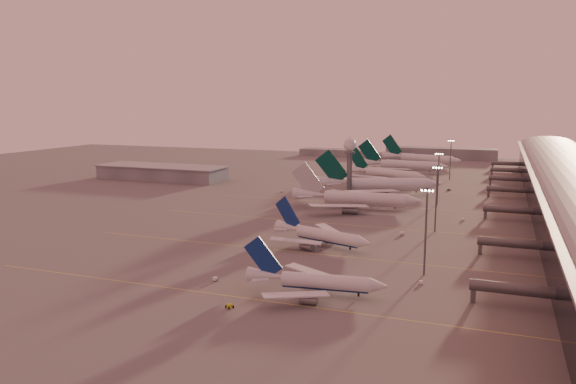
% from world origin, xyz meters
% --- Properties ---
extents(ground, '(700.00, 700.00, 0.00)m').
position_xyz_m(ground, '(0.00, 0.00, 0.00)').
color(ground, '#504E4E').
rests_on(ground, ground).
extents(taxiway_markings, '(180.00, 185.25, 0.02)m').
position_xyz_m(taxiway_markings, '(30.00, 56.00, 0.01)').
color(taxiway_markings, '#E3DA50').
rests_on(taxiway_markings, ground).
extents(terminal, '(57.00, 362.00, 23.04)m').
position_xyz_m(terminal, '(107.88, 110.09, 10.52)').
color(terminal, black).
rests_on(terminal, ground).
extents(hangar, '(82.00, 27.00, 8.50)m').
position_xyz_m(hangar, '(-120.00, 140.00, 4.32)').
color(hangar, slate).
rests_on(hangar, ground).
extents(radar_tower, '(6.40, 6.40, 31.10)m').
position_xyz_m(radar_tower, '(5.00, 120.00, 20.95)').
color(radar_tower, '#52555A').
rests_on(radar_tower, ground).
extents(mast_a, '(3.60, 0.56, 25.00)m').
position_xyz_m(mast_a, '(58.00, 0.00, 13.74)').
color(mast_a, '#52555A').
rests_on(mast_a, ground).
extents(mast_b, '(3.60, 0.56, 25.00)m').
position_xyz_m(mast_b, '(55.00, 55.00, 13.74)').
color(mast_b, '#52555A').
rests_on(mast_b, ground).
extents(mast_c, '(3.60, 0.56, 25.00)m').
position_xyz_m(mast_c, '(50.00, 110.00, 13.74)').
color(mast_c, '#52555A').
rests_on(mast_c, ground).
extents(mast_d, '(3.60, 0.56, 25.00)m').
position_xyz_m(mast_d, '(48.00, 200.00, 13.74)').
color(mast_d, '#52555A').
rests_on(mast_d, ground).
extents(distant_horizon, '(165.00, 37.50, 9.00)m').
position_xyz_m(distant_horizon, '(2.62, 325.14, 3.89)').
color(distant_horizon, slate).
rests_on(distant_horizon, ground).
extents(narrowbody_near, '(36.82, 29.25, 14.41)m').
position_xyz_m(narrowbody_near, '(34.32, -26.45, 2.92)').
color(narrowbody_near, silver).
rests_on(narrowbody_near, ground).
extents(narrowbody_mid, '(37.88, 29.73, 15.33)m').
position_xyz_m(narrowbody_mid, '(21.22, 20.24, 3.10)').
color(narrowbody_mid, silver).
rests_on(narrowbody_mid, ground).
extents(widebody_white, '(58.97, 47.07, 20.74)m').
position_xyz_m(widebody_white, '(16.71, 87.41, 3.60)').
color(widebody_white, silver).
rests_on(widebody_white, ground).
extents(greentail_a, '(62.50, 49.62, 23.62)m').
position_xyz_m(greentail_a, '(18.57, 129.40, 4.17)').
color(greentail_a, silver).
rests_on(greentail_a, ground).
extents(greentail_b, '(51.41, 40.82, 19.45)m').
position_xyz_m(greentail_b, '(12.28, 180.93, 3.43)').
color(greentail_b, silver).
rests_on(greentail_b, ground).
extents(greentail_c, '(60.99, 49.24, 22.15)m').
position_xyz_m(greentail_c, '(15.29, 223.67, 3.91)').
color(greentail_c, silver).
rests_on(greentail_c, ground).
extents(greentail_d, '(61.09, 48.72, 22.64)m').
position_xyz_m(greentail_d, '(21.07, 270.50, 4.00)').
color(greentail_d, silver).
rests_on(greentail_d, ground).
extents(gsv_truck_a, '(5.54, 2.14, 2.24)m').
position_xyz_m(gsv_truck_a, '(5.92, -25.83, 1.14)').
color(gsv_truck_a, silver).
rests_on(gsv_truck_a, ground).
extents(gsv_tug_near, '(3.41, 3.98, 0.98)m').
position_xyz_m(gsv_tug_near, '(18.24, -42.59, 0.50)').
color(gsv_tug_near, yellow).
rests_on(gsv_tug_near, ground).
extents(gsv_catering_a, '(4.75, 2.54, 3.76)m').
position_xyz_m(gsv_catering_a, '(58.49, -8.70, 1.88)').
color(gsv_catering_a, silver).
rests_on(gsv_catering_a, ground).
extents(gsv_tug_mid, '(4.52, 3.58, 1.13)m').
position_xyz_m(gsv_tug_mid, '(6.74, 0.90, 0.58)').
color(gsv_tug_mid, '#595B5E').
rests_on(gsv_tug_mid, ground).
extents(gsv_truck_b, '(6.57, 4.01, 2.50)m').
position_xyz_m(gsv_truck_b, '(44.85, 45.03, 1.27)').
color(gsv_truck_b, silver).
rests_on(gsv_truck_b, ground).
extents(gsv_truck_c, '(6.09, 5.67, 2.48)m').
position_xyz_m(gsv_truck_c, '(-6.82, 58.90, 1.26)').
color(gsv_truck_c, yellow).
rests_on(gsv_truck_c, ground).
extents(gsv_catering_b, '(4.84, 2.52, 3.85)m').
position_xyz_m(gsv_catering_b, '(63.69, 78.25, 1.93)').
color(gsv_catering_b, silver).
rests_on(gsv_catering_b, ground).
extents(gsv_truck_d, '(4.31, 6.22, 2.37)m').
position_xyz_m(gsv_truck_d, '(-31.37, 117.88, 1.21)').
color(gsv_truck_d, silver).
rests_on(gsv_truck_d, ground).
extents(gsv_tug_hangar, '(3.83, 2.99, 0.96)m').
position_xyz_m(gsv_tug_hangar, '(51.39, 156.52, 0.49)').
color(gsv_tug_hangar, '#595B5E').
rests_on(gsv_tug_hangar, ground).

